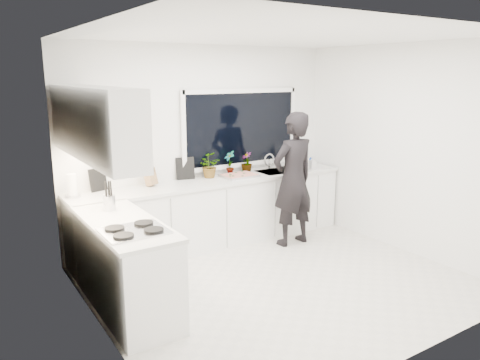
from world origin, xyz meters
TOP-DOWN VIEW (x-y plane):
  - floor at (0.00, 0.00)m, footprint 4.00×3.50m
  - wall_back at (0.00, 1.76)m, footprint 4.00×0.02m
  - wall_left at (-2.01, 0.00)m, footprint 0.02×3.50m
  - wall_right at (2.01, 0.00)m, footprint 0.02×3.50m
  - ceiling at (0.00, 0.00)m, footprint 4.00×3.50m
  - window at (0.60, 1.73)m, footprint 1.80×0.02m
  - base_cabinets_back at (0.00, 1.45)m, footprint 3.92×0.58m
  - base_cabinets_left at (-1.67, 0.35)m, footprint 0.58×1.60m
  - countertop_back at (0.00, 1.44)m, footprint 3.94×0.62m
  - countertop_left at (-1.67, 0.35)m, footprint 0.62×1.60m
  - upper_cabinets at (-1.79, 0.70)m, footprint 0.34×2.10m
  - sink at (1.05, 1.45)m, footprint 0.58×0.42m
  - faucet at (1.05, 1.65)m, footprint 0.03×0.03m
  - stovetop at (-1.69, -0.00)m, footprint 0.56×0.48m
  - person at (0.90, 0.90)m, footprint 0.69×0.47m
  - pizza_tray at (0.37, 1.42)m, footprint 0.49×0.36m
  - pizza at (0.37, 1.42)m, footprint 0.44×0.32m
  - watering_can at (1.69, 1.61)m, footprint 0.18×0.18m
  - paper_towel_roll at (-1.85, 1.55)m, footprint 0.12×0.12m
  - knife_block at (-0.87, 1.59)m, footprint 0.16×0.14m
  - utensil_crock at (-1.66, 0.80)m, footprint 0.17×0.17m
  - picture_frame_large at (-1.51, 1.69)m, footprint 0.22×0.08m
  - picture_frame_small at (-0.33, 1.69)m, footprint 0.25×0.08m
  - herb_plants at (0.17, 1.61)m, footprint 0.91×0.38m
  - soap_bottles at (1.51, 1.30)m, footprint 0.25×0.15m

SIDE VIEW (x-z plane):
  - floor at x=0.00m, z-range -0.02..0.00m
  - base_cabinets_back at x=0.00m, z-range 0.00..0.88m
  - base_cabinets_left at x=-1.67m, z-range 0.00..0.88m
  - sink at x=1.05m, z-range 0.80..0.94m
  - countertop_back at x=0.00m, z-range 0.88..0.92m
  - countertop_left at x=-1.67m, z-range 0.88..0.92m
  - person at x=0.90m, z-range 0.00..1.83m
  - stovetop at x=-1.69m, z-range 0.92..0.95m
  - pizza_tray at x=0.37m, z-range 0.92..0.95m
  - pizza at x=0.37m, z-range 0.95..0.96m
  - watering_can at x=1.69m, z-range 0.92..1.05m
  - utensil_crock at x=-1.66m, z-range 0.92..1.08m
  - faucet at x=1.05m, z-range 0.92..1.14m
  - knife_block at x=-0.87m, z-range 0.92..1.14m
  - soap_bottles at x=1.51m, z-range 0.91..1.19m
  - paper_towel_roll at x=-1.85m, z-range 0.92..1.18m
  - picture_frame_large at x=-1.51m, z-range 0.92..1.20m
  - picture_frame_small at x=-0.33m, z-range 0.92..1.22m
  - herb_plants at x=0.17m, z-range 0.91..1.25m
  - wall_back at x=0.00m, z-range 0.00..2.70m
  - wall_left at x=-2.01m, z-range 0.00..2.70m
  - wall_right at x=2.01m, z-range 0.00..2.70m
  - window at x=0.60m, z-range 1.05..2.05m
  - upper_cabinets at x=-1.79m, z-range 1.50..2.20m
  - ceiling at x=0.00m, z-range 2.70..2.72m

